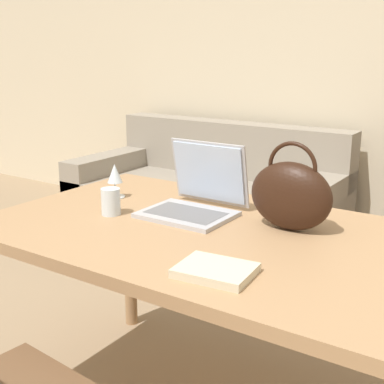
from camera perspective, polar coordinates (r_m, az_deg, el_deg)
The scene contains 7 objects.
dining_table at distance 1.83m, azimuth 1.89°, elevation -6.28°, with size 1.56×0.95×0.76m.
couch at distance 3.81m, azimuth 1.64°, elevation -1.16°, with size 1.86×0.95×0.82m.
laptop at distance 1.97m, azimuth 0.59°, elevation -0.24°, with size 0.32×0.31×0.26m.
drinking_glass at distance 1.97m, azimuth -8.66°, elevation -1.02°, with size 0.07×0.07×0.10m.
wine_glass at distance 2.18m, azimuth -8.23°, elevation 1.71°, with size 0.08×0.08×0.14m.
handbag at distance 1.80m, azimuth 10.50°, elevation -0.29°, with size 0.29×0.13×0.30m.
book at distance 1.46m, azimuth 2.53°, elevation -8.36°, with size 0.22×0.18×0.02m.
Camera 1 is at (0.82, -0.79, 1.35)m, focal length 50.00 mm.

